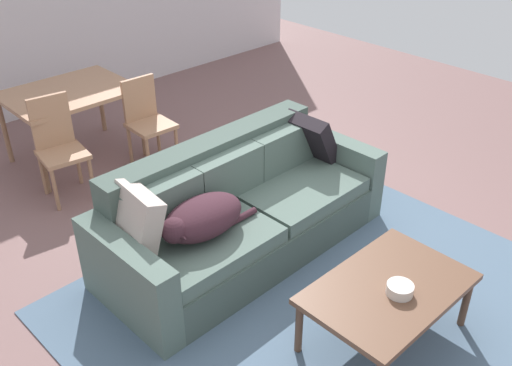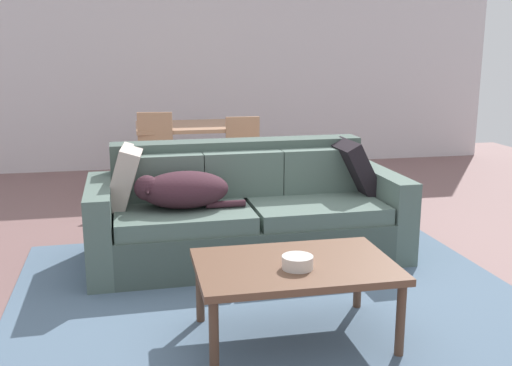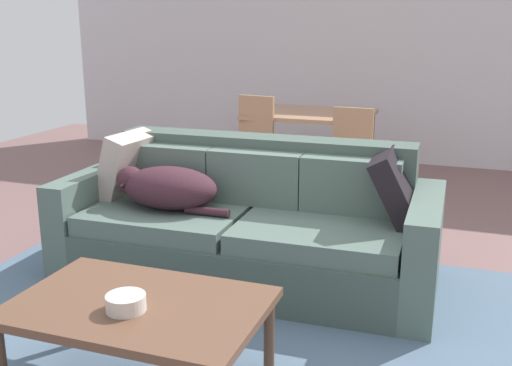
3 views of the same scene
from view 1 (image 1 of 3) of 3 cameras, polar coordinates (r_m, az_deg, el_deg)
ground_plane at (r=4.74m, az=2.55°, el=-6.58°), size 10.00×10.00×0.00m
area_rug at (r=4.28m, az=6.99°, el=-11.63°), size 3.38×3.03×0.01m
couch at (r=4.58m, az=-1.66°, el=-2.93°), size 2.39×1.03×0.88m
dog_on_left_cushion at (r=4.06m, az=-5.46°, el=-3.51°), size 0.80×0.41×0.27m
throw_pillow_by_left_arm at (r=3.98m, az=-11.92°, el=-3.77°), size 0.31×0.47×0.47m
throw_pillow_by_right_arm at (r=5.02m, az=5.45°, el=4.51°), size 0.33×0.45×0.45m
coffee_table at (r=3.82m, az=12.98°, el=-10.49°), size 1.09×0.71×0.45m
bowl_on_coffee_table at (r=3.73m, az=14.10°, el=-10.19°), size 0.17×0.17×0.07m
dining_table at (r=6.05m, az=-18.09°, el=8.08°), size 1.20×0.93×0.75m
dining_chair_near_left at (r=5.50m, az=-19.02°, el=3.71°), size 0.45×0.45×0.95m
dining_chair_near_right at (r=5.87m, az=-10.79°, el=6.36°), size 0.41×0.41×0.88m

